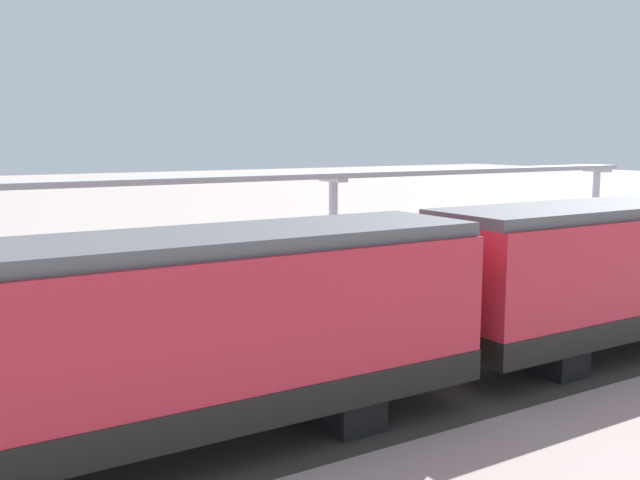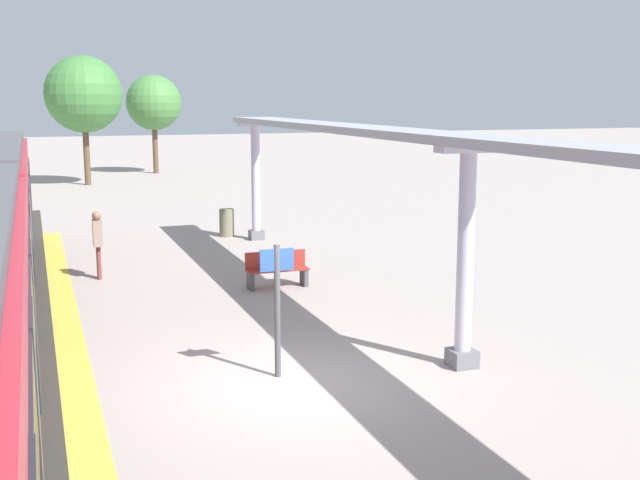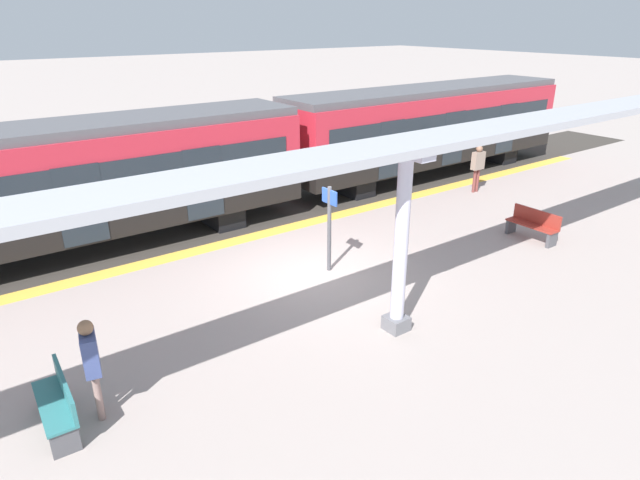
{
  "view_description": "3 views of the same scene",
  "coord_description": "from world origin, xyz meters",
  "px_view_note": "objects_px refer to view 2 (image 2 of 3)",
  "views": [
    {
      "loc": [
        -15.26,
        11.45,
        4.94
      ],
      "look_at": [
        1.85,
        0.98,
        2.04
      ],
      "focal_mm": 39.51,
      "sensor_mm": 36.0,
      "label": 1
    },
    {
      "loc": [
        -3.65,
        -11.52,
        4.49
      ],
      "look_at": [
        1.04,
        1.43,
        2.03
      ],
      "focal_mm": 44.6,
      "sensor_mm": 36.0,
      "label": 2
    },
    {
      "loc": [
        9.82,
        -7.14,
        5.94
      ],
      "look_at": [
        1.84,
        -1.29,
        1.87
      ],
      "focal_mm": 30.32,
      "sensor_mm": 36.0,
      "label": 3
    }
  ],
  "objects_px": {
    "platform_info_sign": "(277,298)",
    "passenger_waiting_near_edge": "(98,237)",
    "bench_near_end": "(277,269)",
    "trash_bin": "(227,223)",
    "canopy_pillar_third": "(256,181)",
    "canopy_pillar_second": "(465,257)"
  },
  "relations": [
    {
      "from": "canopy_pillar_second",
      "to": "trash_bin",
      "type": "bearing_deg",
      "value": 93.08
    },
    {
      "from": "trash_bin",
      "to": "canopy_pillar_third",
      "type": "bearing_deg",
      "value": -50.75
    },
    {
      "from": "canopy_pillar_third",
      "to": "platform_info_sign",
      "type": "relative_size",
      "value": 1.7
    },
    {
      "from": "canopy_pillar_second",
      "to": "trash_bin",
      "type": "xyz_separation_m",
      "value": [
        -0.75,
        14.01,
        -1.45
      ]
    },
    {
      "from": "platform_info_sign",
      "to": "passenger_waiting_near_edge",
      "type": "relative_size",
      "value": 1.28
    },
    {
      "from": "platform_info_sign",
      "to": "passenger_waiting_near_edge",
      "type": "bearing_deg",
      "value": 104.41
    },
    {
      "from": "canopy_pillar_third",
      "to": "bench_near_end",
      "type": "distance_m",
      "value": 6.75
    },
    {
      "from": "canopy_pillar_third",
      "to": "bench_near_end",
      "type": "relative_size",
      "value": 2.49
    },
    {
      "from": "canopy_pillar_third",
      "to": "platform_info_sign",
      "type": "xyz_separation_m",
      "value": [
        -3.08,
        -12.48,
        -0.57
      ]
    },
    {
      "from": "canopy_pillar_third",
      "to": "passenger_waiting_near_edge",
      "type": "relative_size",
      "value": 2.17
    },
    {
      "from": "platform_info_sign",
      "to": "passenger_waiting_near_edge",
      "type": "distance_m",
      "value": 8.65
    },
    {
      "from": "canopy_pillar_third",
      "to": "passenger_waiting_near_edge",
      "type": "distance_m",
      "value": 6.7
    },
    {
      "from": "canopy_pillar_third",
      "to": "bench_near_end",
      "type": "height_order",
      "value": "canopy_pillar_third"
    },
    {
      "from": "canopy_pillar_second",
      "to": "bench_near_end",
      "type": "height_order",
      "value": "canopy_pillar_second"
    },
    {
      "from": "platform_info_sign",
      "to": "trash_bin",
      "type": "bearing_deg",
      "value": 80.16
    },
    {
      "from": "bench_near_end",
      "to": "trash_bin",
      "type": "bearing_deg",
      "value": 85.95
    },
    {
      "from": "canopy_pillar_third",
      "to": "passenger_waiting_near_edge",
      "type": "xyz_separation_m",
      "value": [
        -5.23,
        -4.1,
        -0.82
      ]
    },
    {
      "from": "trash_bin",
      "to": "canopy_pillar_second",
      "type": "bearing_deg",
      "value": -86.92
    },
    {
      "from": "canopy_pillar_second",
      "to": "passenger_waiting_near_edge",
      "type": "bearing_deg",
      "value": 120.22
    },
    {
      "from": "bench_near_end",
      "to": "trash_bin",
      "type": "xyz_separation_m",
      "value": [
        0.52,
        7.39,
        0.01
      ]
    },
    {
      "from": "passenger_waiting_near_edge",
      "to": "trash_bin",
      "type": "bearing_deg",
      "value": 48.3
    },
    {
      "from": "canopy_pillar_third",
      "to": "trash_bin",
      "type": "xyz_separation_m",
      "value": [
        -0.75,
        0.92,
        -1.45
      ]
    }
  ]
}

